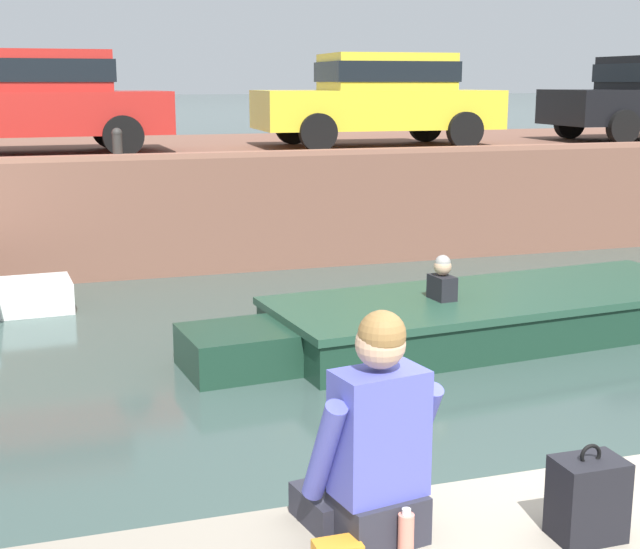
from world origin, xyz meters
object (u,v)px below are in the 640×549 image
object	(u,v)px
person_seated_left	(373,450)
mooring_bollard_mid	(117,142)
motorboat_passing	(482,316)
car_centre_yellow	(380,96)
bottle_drink	(406,535)
car_left_inner_red	(32,98)
backpack_on_ledge	(586,499)

from	to	relation	value
person_seated_left	mooring_bollard_mid	bearing A→B (deg)	90.54
motorboat_passing	person_seated_left	bearing A→B (deg)	-122.14
car_centre_yellow	bottle_drink	distance (m)	12.28
car_left_inner_red	mooring_bollard_mid	distance (m)	1.86
bottle_drink	mooring_bollard_mid	bearing A→B (deg)	90.88
car_left_inner_red	car_centre_yellow	xyz separation A→B (m)	(5.61, -0.00, -0.00)
motorboat_passing	mooring_bollard_mid	size ratio (longest dim) A/B	14.33
backpack_on_ledge	mooring_bollard_mid	bearing A→B (deg)	95.19
car_centre_yellow	backpack_on_ledge	bearing A→B (deg)	-107.41
person_seated_left	car_centre_yellow	bearing A→B (deg)	68.45
person_seated_left	bottle_drink	distance (m)	0.35
car_left_inner_red	mooring_bollard_mid	size ratio (longest dim) A/B	9.36
bottle_drink	backpack_on_ledge	xyz separation A→B (m)	(0.76, -0.07, 0.07)
car_left_inner_red	car_centre_yellow	size ratio (longest dim) A/B	1.01
mooring_bollard_mid	person_seated_left	distance (m)	9.83
motorboat_passing	backpack_on_ledge	world-z (taller)	backpack_on_ledge
car_centre_yellow	mooring_bollard_mid	distance (m)	4.75
motorboat_passing	person_seated_left	world-z (taller)	person_seated_left
motorboat_passing	person_seated_left	size ratio (longest dim) A/B	6.61
car_centre_yellow	backpack_on_ledge	size ratio (longest dim) A/B	10.08
motorboat_passing	car_left_inner_red	distance (m)	7.75
motorboat_passing	car_centre_yellow	bearing A→B (deg)	79.79
person_seated_left	backpack_on_ledge	xyz separation A→B (m)	(0.82, -0.28, -0.20)
mooring_bollard_mid	backpack_on_ledge	xyz separation A→B (m)	(0.92, -10.09, -0.82)
car_centre_yellow	bottle_drink	bearing A→B (deg)	-110.92
car_centre_yellow	mooring_bollard_mid	size ratio (longest dim) A/B	9.25
car_centre_yellow	car_left_inner_red	bearing A→B (deg)	179.96
car_left_inner_red	bottle_drink	size ratio (longest dim) A/B	20.41
mooring_bollard_mid	backpack_on_ledge	size ratio (longest dim) A/B	1.09
motorboat_passing	bottle_drink	bearing A→B (deg)	-120.70
mooring_bollard_mid	bottle_drink	world-z (taller)	mooring_bollard_mid
car_left_inner_red	backpack_on_ledge	world-z (taller)	car_left_inner_red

